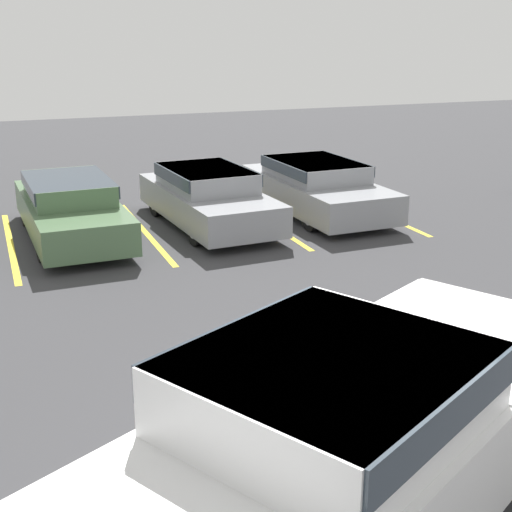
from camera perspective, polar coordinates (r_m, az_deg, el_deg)
The scene contains 9 objects.
ground_plane at distance 7.17m, azimuth 9.69°, elevation -16.93°, with size 60.00×60.00×0.00m, color #38383A.
stall_stripe_a at distance 14.79m, azimuth -19.04°, elevation 0.85°, with size 0.12×5.02×0.01m, color yellow.
stall_stripe_b at distance 15.09m, azimuth -8.88°, elevation 1.95°, with size 0.12×5.02×0.01m, color yellow.
stall_stripe_c at distance 15.84m, azimuth 0.62°, elevation 2.92°, with size 0.12×5.02×0.01m, color yellow.
stall_stripe_d at distance 16.99m, azimuth 9.06°, elevation 3.71°, with size 0.12×5.02×0.01m, color yellow.
pickup_truck at distance 6.04m, azimuth 7.65°, elevation -14.13°, with size 6.45×4.82×1.74m.
parked_sedan_a at distance 14.79m, azimuth -14.64°, elevation 3.85°, with size 1.86×4.73×1.22m.
parked_sedan_b at distance 15.30m, azimuth -3.88°, elevation 4.88°, with size 2.04×4.54×1.23m.
parked_sedan_c at distance 16.40m, azimuth 4.84°, elevation 5.65°, with size 2.00×4.66×1.20m.
Camera 1 is at (-3.17, -5.00, 4.05)m, focal length 50.00 mm.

